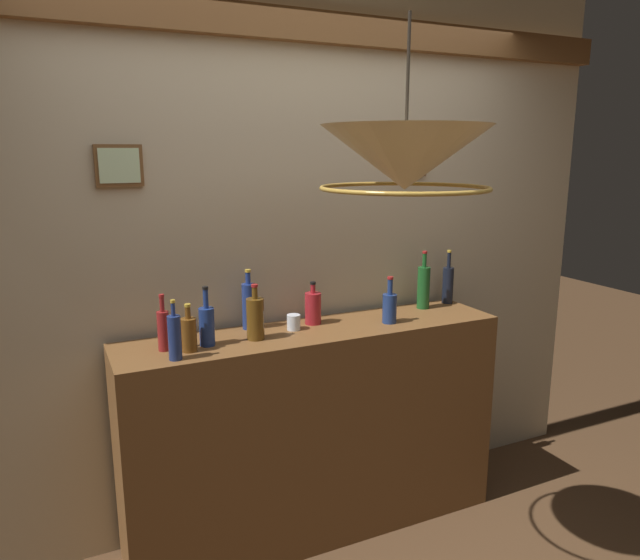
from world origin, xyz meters
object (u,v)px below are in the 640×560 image
Objects in this scene: liquor_bottle_bourbon at (424,287)px; liquor_bottle_scotch at (207,325)px; liquor_bottle_sherry at (175,337)px; glass_tumbler_rocks at (294,322)px; liquor_bottle_tequila at (313,308)px; liquor_bottle_amaro at (189,334)px; liquor_bottle_gin at (448,284)px; liquor_bottle_brandy at (249,305)px; liquor_bottle_rum at (390,307)px; liquor_bottle_port at (163,329)px; liquor_bottle_mezcal at (255,318)px; pendant_lamp at (405,160)px.

liquor_bottle_bourbon is 1.18× the size of liquor_bottle_scotch.
liquor_bottle_sherry reaches higher than glass_tumbler_rocks.
liquor_bottle_tequila is 0.14m from glass_tumbler_rocks.
liquor_bottle_amaro reaches higher than glass_tumbler_rocks.
liquor_bottle_gin is 4.07× the size of glass_tumbler_rocks.
liquor_bottle_gin is at bearing 3.22° from liquor_bottle_tequila.
liquor_bottle_scotch reaches higher than liquor_bottle_tequila.
liquor_bottle_bourbon is 0.96m from liquor_bottle_brandy.
liquor_bottle_gin is (1.39, 0.15, 0.02)m from liquor_bottle_scotch.
liquor_bottle_sherry is 0.49m from liquor_bottle_brandy.
glass_tumbler_rocks is (-0.12, -0.05, -0.04)m from liquor_bottle_tequila.
liquor_bottle_tequila is 2.87× the size of glass_tumbler_rocks.
liquor_bottle_tequila is at bearing 157.24° from liquor_bottle_rum.
glass_tumbler_rocks is (0.52, 0.09, -0.04)m from liquor_bottle_amaro.
glass_tumbler_rocks is (-0.78, -0.06, -0.08)m from liquor_bottle_bourbon.
liquor_bottle_amaro is at bearing -30.64° from liquor_bottle_port.
liquor_bottle_rum is 0.78× the size of liquor_bottle_gin.
liquor_bottle_scotch reaches higher than glass_tumbler_rocks.
glass_tumbler_rocks is at bearing -157.53° from liquor_bottle_tequila.
liquor_bottle_scotch is at bearing 25.68° from liquor_bottle_amaro.
liquor_bottle_rum is 0.93× the size of liquor_bottle_sherry.
liquor_bottle_mezcal is at bearing -172.92° from liquor_bottle_bourbon.
liquor_bottle_gin reaches higher than liquor_bottle_port.
pendant_lamp is at bearing -75.58° from glass_tumbler_rocks.
liquor_bottle_tequila is 0.38m from liquor_bottle_rum.
liquor_bottle_tequila is at bearing 17.30° from liquor_bottle_sherry.
liquor_bottle_rum is at bearing -152.90° from liquor_bottle_bourbon.
pendant_lamp reaches higher than liquor_bottle_rum.
liquor_bottle_port is (-1.39, -0.10, -0.03)m from liquor_bottle_bourbon.
liquor_bottle_mezcal reaches higher than liquor_bottle_port.
liquor_bottle_sherry reaches higher than liquor_bottle_port.
liquor_bottle_mezcal is 3.46× the size of glass_tumbler_rocks.
liquor_bottle_port reaches higher than glass_tumbler_rocks.
pendant_lamp reaches higher than liquor_bottle_amaro.
glass_tumbler_rocks is at bearing 168.71° from liquor_bottle_rum.
liquor_bottle_amaro is at bearing -172.61° from liquor_bottle_gin.
pendant_lamp is (-0.61, -0.72, 0.68)m from liquor_bottle_bourbon.
liquor_bottle_bourbon reaches higher than liquor_bottle_brandy.
pendant_lamp is at bearing -39.31° from liquor_bottle_amaro.
pendant_lamp is at bearing -38.35° from liquor_bottle_port.
liquor_bottle_scotch reaches higher than liquor_bottle_mezcal.
liquor_bottle_brandy is at bearing 177.45° from liquor_bottle_bourbon.
liquor_bottle_brandy reaches higher than liquor_bottle_tequila.
liquor_bottle_mezcal reaches higher than liquor_bottle_rum.
liquor_bottle_port is (-0.73, -0.09, 0.01)m from liquor_bottle_tequila.
liquor_bottle_tequila is 0.66m from liquor_bottle_bourbon.
pendant_lamp is (0.60, -0.60, 0.71)m from liquor_bottle_scotch.
liquor_bottle_bourbon reaches higher than liquor_bottle_scotch.
liquor_bottle_scotch is 0.10m from liquor_bottle_amaro.
liquor_bottle_scotch is at bearing -173.87° from liquor_bottle_gin.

